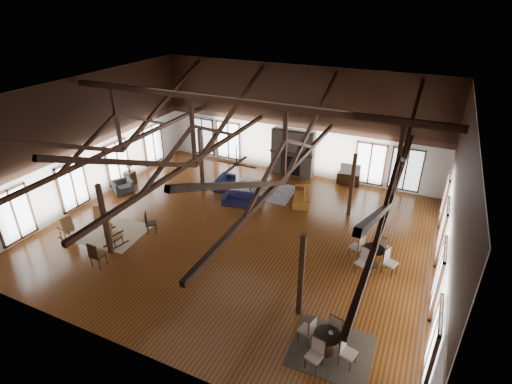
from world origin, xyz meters
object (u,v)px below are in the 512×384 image
at_px(cafe_table_near, 327,340).
at_px(tv_console, 348,179).
at_px(coffee_table, 260,185).
at_px(sofa_navy_left, 225,182).
at_px(cafe_table_far, 373,254).
at_px(sofa_orange, 302,195).
at_px(sofa_navy_front, 242,199).
at_px(armchair, 123,186).

bearing_deg(cafe_table_near, tv_console, 100.07).
bearing_deg(coffee_table, sofa_navy_left, -152.19).
height_order(sofa_navy_left, coffee_table, sofa_navy_left).
height_order(sofa_navy_left, cafe_table_far, cafe_table_far).
distance_m(sofa_navy_left, sofa_orange, 4.29).
bearing_deg(sofa_orange, sofa_navy_front, -73.97).
relative_size(armchair, tv_console, 0.81).
relative_size(sofa_navy_left, cafe_table_far, 0.89).
xyz_separation_m(sofa_navy_front, armchair, (-6.22, -1.39, 0.04)).
bearing_deg(cafe_table_near, sofa_orange, 113.44).
distance_m(coffee_table, armchair, 7.13).
xyz_separation_m(sofa_navy_left, coffee_table, (1.98, 0.22, 0.11)).
xyz_separation_m(coffee_table, armchair, (-6.44, -3.06, -0.05)).
bearing_deg(armchair, sofa_navy_left, -28.26).
bearing_deg(sofa_navy_left, armchair, 114.59).
bearing_deg(sofa_orange, cafe_table_far, 31.40).
bearing_deg(armchair, coffee_table, -35.35).
relative_size(coffee_table, cafe_table_far, 0.63).
bearing_deg(coffee_table, cafe_table_near, -33.48).
distance_m(armchair, cafe_table_near, 13.61).
relative_size(cafe_table_near, cafe_table_far, 0.94).
height_order(sofa_navy_left, armchair, armchair).
distance_m(sofa_orange, tv_console, 3.34).
relative_size(coffee_table, cafe_table_near, 0.67).
xyz_separation_m(coffee_table, cafe_table_near, (6.00, -8.58, 0.10)).
distance_m(armchair, cafe_table_far, 12.91).
xyz_separation_m(sofa_orange, cafe_table_near, (3.69, -8.52, 0.18)).
bearing_deg(sofa_navy_left, cafe_table_far, -121.03).
height_order(sofa_orange, tv_console, tv_console).
distance_m(sofa_navy_front, coffee_table, 1.68).
bearing_deg(armchair, tv_console, -31.28).
xyz_separation_m(sofa_navy_left, cafe_table_far, (8.43, -3.60, 0.25)).
relative_size(sofa_navy_front, armchair, 1.97).
xyz_separation_m(sofa_navy_front, tv_console, (4.19, 4.49, 0.02)).
bearing_deg(sofa_navy_left, cafe_table_near, -144.26).
bearing_deg(coffee_table, sofa_orange, 20.06).
height_order(sofa_navy_front, tv_console, tv_console).
bearing_deg(sofa_orange, coffee_table, -107.93).
relative_size(cafe_table_near, tv_console, 1.54).
xyz_separation_m(coffee_table, cafe_table_far, (6.45, -3.81, 0.14)).
bearing_deg(sofa_navy_left, coffee_table, -91.67).
bearing_deg(sofa_navy_front, sofa_navy_left, 130.01).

